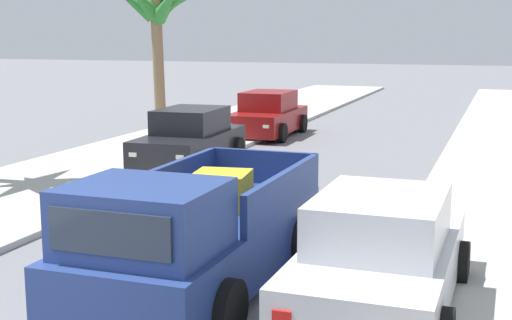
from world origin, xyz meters
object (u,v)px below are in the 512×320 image
at_px(pickup_truck, 195,238).
at_px(car_right_near, 190,139).
at_px(car_left_mid, 380,257).
at_px(car_right_mid, 268,115).
at_px(palm_tree_right_mid, 160,10).

bearing_deg(pickup_truck, car_right_near, 114.97).
height_order(pickup_truck, car_right_near, pickup_truck).
relative_size(car_right_near, car_left_mid, 1.01).
height_order(pickup_truck, car_left_mid, pickup_truck).
bearing_deg(car_right_mid, car_right_near, -91.52).
bearing_deg(palm_tree_right_mid, car_right_near, -57.46).
xyz_separation_m(pickup_truck, car_right_mid, (-3.92, 14.85, -0.07)).
xyz_separation_m(car_left_mid, palm_tree_right_mid, (-10.48, 14.75, 3.63)).
xyz_separation_m(pickup_truck, car_right_near, (-4.09, 8.77, -0.07)).
distance_m(pickup_truck, car_left_mid, 2.46).
distance_m(car_left_mid, car_right_mid, 15.97).
bearing_deg(car_right_near, car_right_mid, 88.48).
bearing_deg(pickup_truck, car_right_mid, 104.80).
xyz_separation_m(car_right_near, car_left_mid, (6.53, -8.56, 0.00)).
relative_size(car_right_near, palm_tree_right_mid, 0.80).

